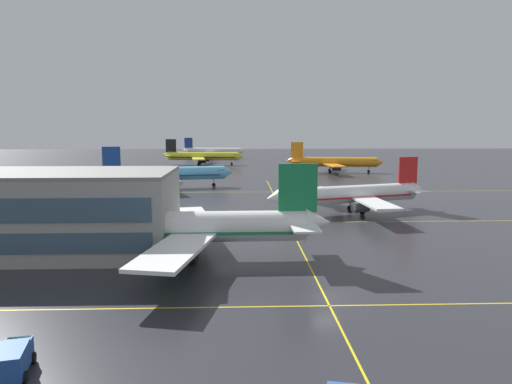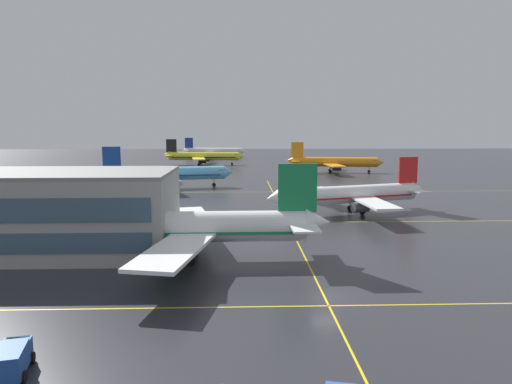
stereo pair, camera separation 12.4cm
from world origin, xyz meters
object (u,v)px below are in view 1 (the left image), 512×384
airliner_second_row (351,194)px  airliner_front_gate (180,227)px  airliner_third_row (166,174)px  airliner_far_left_stand (334,162)px  airliner_far_right_stand (202,156)px  service_truck_red_van (13,359)px  airliner_distant_taxiway (213,151)px

airliner_second_row → airliner_front_gate: bearing=-133.9°
airliner_front_gate → airliner_third_row: size_ratio=1.06×
airliner_front_gate → airliner_second_row: size_ratio=1.16×
airliner_far_left_stand → airliner_far_right_stand: 61.35m
airliner_third_row → airliner_far_right_stand: size_ratio=1.02×
airliner_far_left_stand → service_truck_red_van: bearing=-110.2°
airliner_third_row → airliner_far_right_stand: (3.84, 75.26, -0.08)m
airliner_front_gate → airliner_second_row: (29.00, 30.14, -0.50)m
airliner_front_gate → airliner_distant_taxiway: bearing=92.1°
airliner_distant_taxiway → service_truck_red_van: bearing=-90.2°
airliner_far_left_stand → service_truck_red_van: size_ratio=8.03×
airliner_front_gate → service_truck_red_van: airliner_front_gate is taller
airliner_third_row → airliner_distant_taxiway: bearing=87.2°
airliner_third_row → airliner_front_gate: bearing=-79.4°
airliner_far_right_stand → airliner_front_gate: bearing=-86.4°
airliner_third_row → airliner_distant_taxiway: 119.94m
airliner_second_row → airliner_far_right_stand: 119.18m
airliner_distant_taxiway → airliner_second_row: bearing=-77.2°
airliner_front_gate → airliner_far_right_stand: bearing=93.6°
airliner_far_left_stand → service_truck_red_van: airliner_far_left_stand is taller
airliner_distant_taxiway → airliner_far_left_stand: bearing=-58.2°
airliner_second_row → airliner_far_left_stand: (13.01, 78.74, 0.13)m
airliner_front_gate → airliner_far_right_stand: (-8.88, 143.15, -0.30)m
airliner_far_right_stand → airliner_distant_taxiway: size_ratio=1.05×
airliner_far_left_stand → airliner_front_gate: bearing=-111.1°
airliner_third_row → service_truck_red_van: bearing=-87.0°
airliner_front_gate → airliner_far_right_stand: 143.42m
airliner_front_gate → airliner_far_right_stand: size_ratio=1.08×
airliner_far_left_stand → airliner_far_right_stand: airliner_far_right_stand is taller
airliner_second_row → airliner_distant_taxiway: airliner_distant_taxiway is taller
airliner_far_right_stand → service_truck_red_van: 169.96m
airliner_second_row → airliner_far_left_stand: 79.81m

